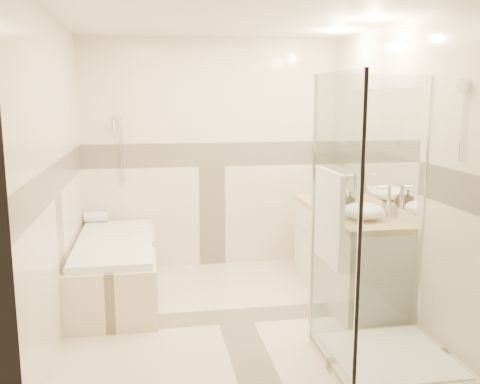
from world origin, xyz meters
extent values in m
cube|color=beige|center=(0.00, 0.00, -0.01)|extent=(2.80, 3.00, 0.01)
cube|color=silver|center=(0.00, 0.00, 2.50)|extent=(2.80, 3.00, 0.01)
cube|color=beige|center=(0.00, 1.50, 1.25)|extent=(2.80, 0.01, 2.50)
cube|color=beige|center=(0.00, -1.50, 1.25)|extent=(2.80, 0.01, 2.50)
cube|color=beige|center=(-1.40, 0.00, 1.25)|extent=(0.01, 3.00, 2.50)
cube|color=beige|center=(1.40, 0.00, 1.25)|extent=(0.01, 3.00, 2.50)
cube|color=white|center=(1.39, 0.30, 1.45)|extent=(0.01, 1.60, 1.00)
cylinder|color=silver|center=(-0.97, 1.47, 1.35)|extent=(0.02, 0.02, 0.70)
cube|color=beige|center=(-1.02, 0.65, 0.25)|extent=(0.75, 1.70, 0.50)
cube|color=white|center=(-1.02, 0.65, 0.53)|extent=(0.69, 1.60, 0.06)
ellipsoid|color=white|center=(-1.02, 0.65, 0.48)|extent=(0.56, 1.40, 0.16)
cube|color=silver|center=(1.12, 0.30, 0.40)|extent=(0.55, 1.60, 0.80)
cylinder|color=silver|center=(0.83, -0.10, 0.55)|extent=(0.01, 0.24, 0.01)
cylinder|color=silver|center=(0.83, 0.70, 0.55)|extent=(0.01, 0.24, 0.01)
cube|color=tan|center=(1.12, 0.30, 0.83)|extent=(0.57, 1.62, 0.05)
cube|color=beige|center=(0.95, -1.05, 0.04)|extent=(0.90, 0.90, 0.08)
cube|color=white|center=(0.95, -1.05, 0.09)|extent=(0.80, 0.80, 0.01)
cube|color=white|center=(0.51, -1.05, 1.04)|extent=(0.01, 0.90, 2.00)
cube|color=white|center=(0.95, -0.61, 1.04)|extent=(0.90, 0.01, 2.00)
cylinder|color=silver|center=(0.50, -1.50, 1.04)|extent=(0.03, 0.03, 2.00)
cylinder|color=silver|center=(0.50, -0.60, 1.04)|extent=(0.03, 0.03, 2.00)
cylinder|color=silver|center=(1.40, -0.60, 1.04)|extent=(0.03, 0.03, 2.00)
cylinder|color=silver|center=(1.36, -1.05, 1.95)|extent=(0.03, 0.10, 0.10)
cylinder|color=silver|center=(0.47, -1.05, 1.40)|extent=(0.02, 0.60, 0.02)
cube|color=silver|center=(0.47, -1.05, 1.10)|extent=(0.04, 0.48, 0.62)
ellipsoid|color=white|center=(1.10, 0.66, 0.92)|extent=(0.37, 0.37, 0.15)
ellipsoid|color=white|center=(1.10, -0.12, 0.92)|extent=(0.36, 0.36, 0.14)
cylinder|color=silver|center=(1.33, 0.66, 0.99)|extent=(0.03, 0.03, 0.28)
cylinder|color=silver|center=(1.28, 0.66, 1.11)|extent=(0.10, 0.02, 0.02)
cylinder|color=silver|center=(1.33, -0.12, 0.99)|extent=(0.03, 0.03, 0.29)
cylinder|color=silver|center=(1.28, -0.12, 1.12)|extent=(0.10, 0.02, 0.02)
imported|color=black|center=(1.10, 0.20, 0.94)|extent=(0.09, 0.09, 0.18)
imported|color=black|center=(1.10, 0.33, 0.93)|extent=(0.13, 0.13, 0.16)
cube|color=silver|center=(1.10, 0.93, 0.89)|extent=(0.15, 0.23, 0.07)
cylinder|color=silver|center=(-1.26, 1.42, 0.61)|extent=(0.24, 0.11, 0.11)
camera|label=1|loc=(-0.69, -4.32, 1.88)|focal=40.00mm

